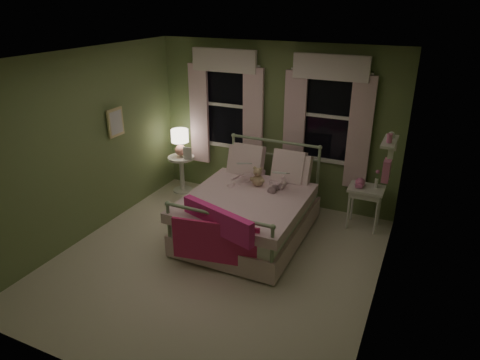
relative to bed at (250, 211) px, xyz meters
The scene contains 18 objects.
room_shell 1.24m from the bed, 99.15° to the right, with size 4.20×4.20×4.20m.
bed is the anchor object (origin of this frame).
pink_throw 1.05m from the bed, 90.00° to the right, with size 1.09×0.43×0.71m.
child_left 0.78m from the bed, 123.60° to the left, with size 0.29×0.19×0.81m, color #F7D1DD.
child_right 0.72m from the bed, 56.40° to the left, with size 0.32×0.25×0.66m, color #F7D1DD.
book_left 0.66m from the bed, 148.52° to the left, with size 0.20×0.27×0.03m, color beige.
book_right 0.63m from the bed, 31.48° to the left, with size 0.20×0.27×0.02m, color beige.
teddy_bear 0.49m from the bed, 90.00° to the left, with size 0.23×0.18×0.30m.
nightstand_left 1.92m from the bed, 152.37° to the left, with size 0.46×0.46×0.65m.
table_lamp 2.00m from the bed, 152.37° to the left, with size 0.29×0.29×0.47m.
book_nightstand 1.81m from the bed, 153.15° to the left, with size 0.16×0.22×0.02m, color beige.
nightstand_right 1.72m from the bed, 32.17° to the left, with size 0.50×0.40×0.64m.
pink_toy 1.66m from the bed, 33.90° to the left, with size 0.14×0.18×0.14m.
bud_vase 1.88m from the bed, 31.50° to the left, with size 0.06×0.06×0.28m.
window_left 1.99m from the bed, 129.08° to the left, with size 1.34×0.13×1.96m.
window_right 1.87m from the bed, 59.31° to the left, with size 1.34×0.13×1.96m.
wall_shelf 2.10m from the bed, ahead, with size 0.15×0.50×0.60m.
framed_picture 2.37m from the bed, behind, with size 0.03×0.32×0.42m.
Camera 1 is at (2.28, -4.18, 3.20)m, focal length 32.00 mm.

